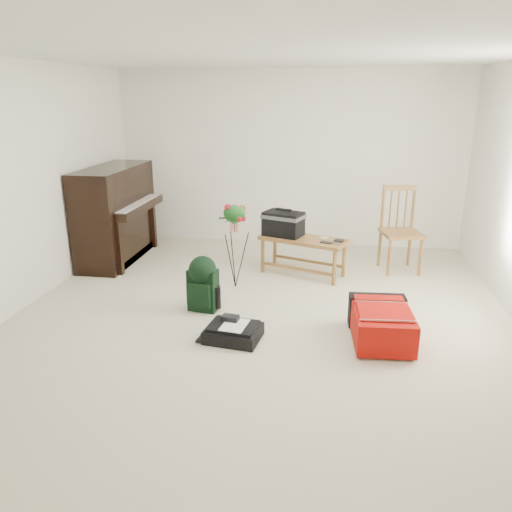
% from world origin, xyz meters
% --- Properties ---
extents(floor, '(5.00, 5.50, 0.01)m').
position_xyz_m(floor, '(0.00, 0.00, 0.00)').
color(floor, beige).
rests_on(floor, ground).
extents(ceiling, '(5.00, 5.50, 0.01)m').
position_xyz_m(ceiling, '(0.00, 0.00, 2.50)').
color(ceiling, white).
rests_on(ceiling, wall_back).
extents(wall_back, '(5.00, 0.04, 2.50)m').
position_xyz_m(wall_back, '(0.00, 2.75, 1.25)').
color(wall_back, white).
rests_on(wall_back, floor).
extents(wall_left, '(0.04, 5.50, 2.50)m').
position_xyz_m(wall_left, '(-2.50, 0.00, 1.25)').
color(wall_left, white).
rests_on(wall_left, floor).
extents(piano, '(0.71, 1.50, 1.25)m').
position_xyz_m(piano, '(-2.19, 1.60, 0.60)').
color(piano, black).
rests_on(piano, floor).
extents(bench, '(1.14, 0.75, 0.81)m').
position_xyz_m(bench, '(0.15, 1.35, 0.57)').
color(bench, olive).
rests_on(bench, floor).
extents(dining_chair, '(0.55, 0.55, 1.06)m').
position_xyz_m(dining_chair, '(1.53, 1.73, 0.52)').
color(dining_chair, olive).
rests_on(dining_chair, floor).
extents(red_suitcase, '(0.56, 0.79, 0.32)m').
position_xyz_m(red_suitcase, '(1.16, -0.25, 0.17)').
color(red_suitcase, red).
rests_on(red_suitcase, floor).
extents(black_duffel, '(0.53, 0.45, 0.20)m').
position_xyz_m(black_duffel, '(-0.18, -0.48, 0.07)').
color(black_duffel, black).
rests_on(black_duffel, floor).
extents(green_backpack, '(0.32, 0.29, 0.58)m').
position_xyz_m(green_backpack, '(-0.61, 0.12, 0.32)').
color(green_backpack, black).
rests_on(green_backpack, floor).
extents(flower_stand, '(0.32, 0.32, 1.02)m').
position_xyz_m(flower_stand, '(-0.42, 0.81, 0.50)').
color(flower_stand, black).
rests_on(flower_stand, floor).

